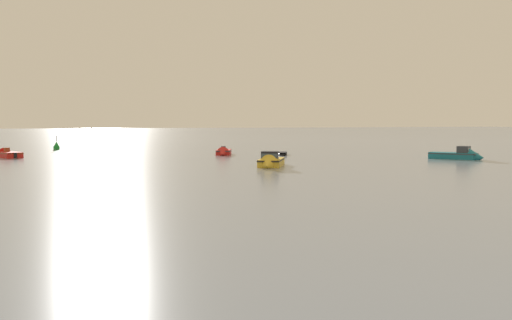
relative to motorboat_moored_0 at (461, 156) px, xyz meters
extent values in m
cube|color=#197084|center=(-0.47, 0.76, -0.09)|extent=(4.26, 5.18, 0.95)
cone|color=#197084|center=(0.86, -1.39, -0.09)|extent=(2.42, 2.29, 1.91)
cube|color=#33383F|center=(-0.44, 0.71, 0.27)|extent=(4.35, 5.30, 0.11)
cube|color=#33383F|center=(0.14, -0.22, 0.76)|extent=(1.90, 1.79, 0.74)
cube|color=#384751|center=(0.44, -0.72, 0.81)|extent=(1.37, 0.99, 0.59)
cube|color=black|center=(-1.72, 2.78, 0.05)|extent=(0.48, 0.45, 0.68)
ellipsoid|color=black|center=(-13.86, 15.74, -0.21)|extent=(2.44, 3.38, 0.51)
cube|color=black|center=(-13.86, 15.74, 0.00)|extent=(2.31, 3.14, 0.07)
cube|color=black|center=(-13.86, 15.74, -0.07)|extent=(0.98, 0.63, 0.05)
cube|color=gold|center=(-23.20, 0.17, -0.10)|extent=(4.27, 5.04, 0.93)
cone|color=gold|center=(-24.57, -1.89, -0.10)|extent=(2.38, 2.27, 1.87)
cube|color=black|center=(-23.23, 0.13, 0.25)|extent=(4.36, 5.15, 0.10)
cube|color=black|center=(-23.83, -0.77, 0.73)|extent=(1.86, 1.77, 0.73)
cube|color=#384751|center=(-24.14, -1.25, 0.79)|extent=(1.32, 1.00, 0.58)
cube|color=black|center=(-21.92, 2.10, 0.04)|extent=(0.47, 0.45, 0.66)
cube|color=red|center=(-20.24, 19.59, -0.12)|extent=(3.34, 4.51, 0.82)
cone|color=red|center=(-21.17, 17.61, -0.12)|extent=(2.04, 1.88, 1.65)
cube|color=#33383F|center=(-20.27, 19.54, 0.18)|extent=(3.42, 4.61, 0.09)
cube|color=#33383F|center=(-20.52, 19.01, 0.51)|extent=(0.65, 0.56, 0.46)
cube|color=black|center=(-19.38, 21.43, 0.00)|extent=(0.41, 0.37, 0.58)
cube|color=red|center=(-45.01, 24.44, -0.11)|extent=(2.99, 4.71, 0.86)
cone|color=red|center=(-45.66, 26.63, -0.11)|extent=(2.04, 1.80, 1.72)
cube|color=brown|center=(-45.02, 24.48, 0.21)|extent=(3.05, 4.81, 0.10)
cube|color=brown|center=(-45.20, 25.08, 0.56)|extent=(0.66, 0.53, 0.48)
cube|color=black|center=(-44.40, 22.39, 0.02)|extent=(0.41, 0.35, 0.61)
cylinder|color=#198C2D|center=(-38.13, 42.20, -0.15)|extent=(0.90, 0.90, 0.70)
cone|color=#198C2D|center=(-38.13, 42.20, 0.55)|extent=(0.72, 0.72, 0.70)
cylinder|color=black|center=(-38.13, 42.20, 1.35)|extent=(0.10, 0.10, 0.90)
camera|label=1|loc=(-46.32, -46.22, 3.69)|focal=39.36mm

